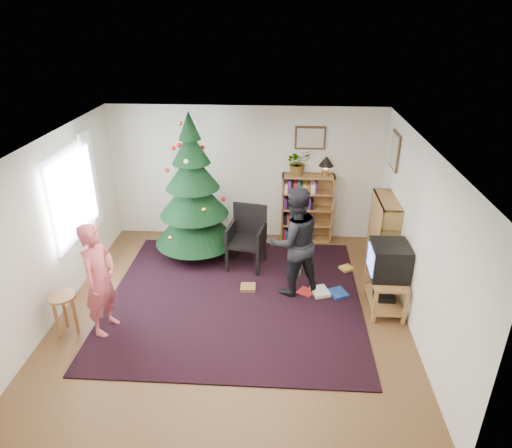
# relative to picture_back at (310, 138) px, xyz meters

# --- Properties ---
(floor) EXTENTS (5.00, 5.00, 0.00)m
(floor) POSITION_rel_picture_back_xyz_m (-1.15, -2.48, -1.95)
(floor) COLOR brown
(floor) RESTS_ON ground
(ceiling) EXTENTS (5.00, 5.00, 0.00)m
(ceiling) POSITION_rel_picture_back_xyz_m (-1.15, -2.48, 0.55)
(ceiling) COLOR white
(ceiling) RESTS_ON wall_back
(wall_back) EXTENTS (5.00, 0.02, 2.50)m
(wall_back) POSITION_rel_picture_back_xyz_m (-1.15, 0.02, -0.70)
(wall_back) COLOR silver
(wall_back) RESTS_ON floor
(wall_front) EXTENTS (5.00, 0.02, 2.50)m
(wall_front) POSITION_rel_picture_back_xyz_m (-1.15, -4.97, -0.70)
(wall_front) COLOR silver
(wall_front) RESTS_ON floor
(wall_left) EXTENTS (0.02, 5.00, 2.50)m
(wall_left) POSITION_rel_picture_back_xyz_m (-3.65, -2.48, -0.70)
(wall_left) COLOR silver
(wall_left) RESTS_ON floor
(wall_right) EXTENTS (0.02, 5.00, 2.50)m
(wall_right) POSITION_rel_picture_back_xyz_m (1.35, -2.48, -0.70)
(wall_right) COLOR silver
(wall_right) RESTS_ON floor
(rug) EXTENTS (3.80, 3.60, 0.02)m
(rug) POSITION_rel_picture_back_xyz_m (-1.15, -2.17, -1.94)
(rug) COLOR black
(rug) RESTS_ON floor
(window_pane) EXTENTS (0.04, 1.20, 1.40)m
(window_pane) POSITION_rel_picture_back_xyz_m (-3.62, -1.88, -0.45)
(window_pane) COLOR silver
(window_pane) RESTS_ON wall_left
(curtain) EXTENTS (0.06, 0.35, 1.60)m
(curtain) POSITION_rel_picture_back_xyz_m (-3.58, -1.18, -0.45)
(curtain) COLOR white
(curtain) RESTS_ON wall_left
(picture_back) EXTENTS (0.55, 0.03, 0.42)m
(picture_back) POSITION_rel_picture_back_xyz_m (0.00, 0.00, 0.00)
(picture_back) COLOR #4C3319
(picture_back) RESTS_ON wall_back
(picture_right) EXTENTS (0.03, 0.50, 0.60)m
(picture_right) POSITION_rel_picture_back_xyz_m (1.33, -0.73, 0.00)
(picture_right) COLOR #4C3319
(picture_right) RESTS_ON wall_right
(christmas_tree) EXTENTS (1.42, 1.42, 2.57)m
(christmas_tree) POSITION_rel_picture_back_xyz_m (-1.98, -0.83, -0.88)
(christmas_tree) COLOR #3F2816
(christmas_tree) RESTS_ON rug
(bookshelf_back) EXTENTS (0.95, 0.30, 1.30)m
(bookshelf_back) POSITION_rel_picture_back_xyz_m (-0.00, -0.14, -1.29)
(bookshelf_back) COLOR olive
(bookshelf_back) RESTS_ON floor
(bookshelf_right) EXTENTS (0.30, 0.95, 1.30)m
(bookshelf_right) POSITION_rel_picture_back_xyz_m (1.19, -1.20, -1.29)
(bookshelf_right) COLOR olive
(bookshelf_right) RESTS_ON floor
(tv_stand) EXTENTS (0.48, 0.86, 0.55)m
(tv_stand) POSITION_rel_picture_back_xyz_m (1.07, -2.25, -1.63)
(tv_stand) COLOR olive
(tv_stand) RESTS_ON floor
(crt_tv) EXTENTS (0.52, 0.56, 0.49)m
(crt_tv) POSITION_rel_picture_back_xyz_m (1.07, -2.25, -1.15)
(crt_tv) COLOR black
(crt_tv) RESTS_ON tv_stand
(armchair) EXTENTS (0.68, 0.68, 1.06)m
(armchair) POSITION_rel_picture_back_xyz_m (-1.05, -1.10, -1.37)
(armchair) COLOR black
(armchair) RESTS_ON rug
(stool) EXTENTS (0.36, 0.36, 0.61)m
(stool) POSITION_rel_picture_back_xyz_m (-3.35, -3.12, -1.48)
(stool) COLOR olive
(stool) RESTS_ON floor
(person_standing) EXTENTS (0.49, 0.65, 1.61)m
(person_standing) POSITION_rel_picture_back_xyz_m (-2.84, -3.02, -1.14)
(person_standing) COLOR #CE5258
(person_standing) RESTS_ON rug
(person_by_chair) EXTENTS (1.03, 0.93, 1.73)m
(person_by_chair) POSITION_rel_picture_back_xyz_m (-0.27, -1.92, -1.08)
(person_by_chair) COLOR black
(person_by_chair) RESTS_ON rug
(potted_plant) EXTENTS (0.55, 0.52, 0.48)m
(potted_plant) POSITION_rel_picture_back_xyz_m (-0.20, -0.14, -0.41)
(potted_plant) COLOR gray
(potted_plant) RESTS_ON bookshelf_back
(table_lamp) EXTENTS (0.28, 0.28, 0.37)m
(table_lamp) POSITION_rel_picture_back_xyz_m (0.30, -0.14, -0.40)
(table_lamp) COLOR #A57F33
(table_lamp) RESTS_ON bookshelf_back
(floor_clutter) EXTENTS (1.82, 0.97, 0.08)m
(floor_clutter) POSITION_rel_picture_back_xyz_m (0.00, -1.76, -1.91)
(floor_clutter) COLOR #A51E19
(floor_clutter) RESTS_ON rug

